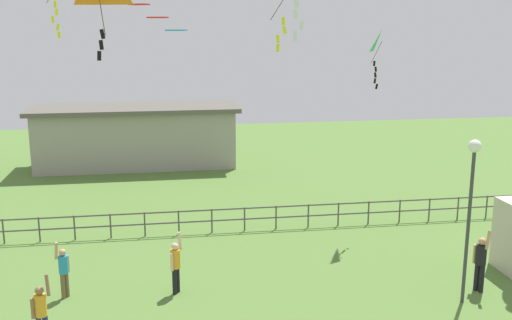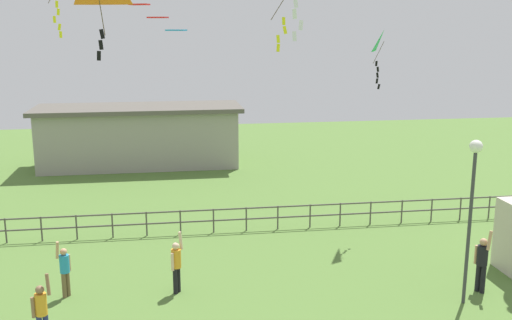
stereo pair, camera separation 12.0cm
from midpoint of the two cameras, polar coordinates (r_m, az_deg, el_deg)
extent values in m
cylinder|color=#38383D|center=(17.76, 20.02, -6.30)|extent=(0.10, 0.10, 4.45)
sphere|color=white|center=(17.17, 20.62, 1.23)|extent=(0.36, 0.36, 0.36)
cylinder|color=brown|center=(18.55, -17.81, -11.43)|extent=(0.13, 0.13, 0.76)
cylinder|color=brown|center=(18.64, -17.49, -11.28)|extent=(0.13, 0.13, 0.76)
cylinder|color=#268CBF|center=(18.35, -17.79, -9.49)|extent=(0.28, 0.28, 0.54)
sphere|color=tan|center=(18.22, -17.87, -8.41)|extent=(0.20, 0.20, 0.20)
cylinder|color=tan|center=(18.09, -18.41, -8.24)|extent=(0.16, 0.15, 0.52)
cylinder|color=tan|center=(18.48, -17.37, -9.41)|extent=(0.08, 0.08, 0.51)
cylinder|color=black|center=(18.20, -7.31, -11.30)|extent=(0.14, 0.14, 0.80)
cylinder|color=black|center=(18.08, -7.58, -11.48)|extent=(0.14, 0.14, 0.80)
cylinder|color=orange|center=(17.87, -7.51, -9.39)|extent=(0.29, 0.29, 0.57)
sphere|color=beige|center=(17.73, -7.55, -8.22)|extent=(0.21, 0.21, 0.21)
cylinder|color=beige|center=(17.82, -7.08, -7.71)|extent=(0.17, 0.15, 0.54)
cylinder|color=beige|center=(17.74, -7.85, -9.70)|extent=(0.09, 0.09, 0.54)
cylinder|color=black|center=(19.22, 21.19, -10.67)|extent=(0.15, 0.15, 0.86)
cylinder|color=black|center=(19.30, 20.76, -10.54)|extent=(0.15, 0.15, 0.86)
cylinder|color=black|center=(18.99, 21.15, -8.57)|extent=(0.31, 0.31, 0.61)
sphere|color=tan|center=(18.85, 21.25, -7.38)|extent=(0.23, 0.23, 0.23)
cylinder|color=tan|center=(18.67, 21.75, -7.22)|extent=(0.21, 0.17, 0.58)
cylinder|color=tan|center=(19.10, 20.60, -8.51)|extent=(0.09, 0.09, 0.58)
cylinder|color=orange|center=(15.93, -19.80, -12.94)|extent=(0.29, 0.29, 0.56)
sphere|color=#8C6647|center=(15.77, -19.90, -11.67)|extent=(0.21, 0.21, 0.21)
cylinder|color=#8C6647|center=(15.72, -19.19, -11.25)|extent=(0.16, 0.21, 0.54)
cylinder|color=#8C6647|center=(15.91, -20.48, -13.17)|extent=(0.09, 0.09, 0.53)
cylinder|color=#4C381E|center=(12.84, -14.51, 14.17)|extent=(0.11, 0.39, 1.19)
cube|color=black|center=(12.84, -14.34, 11.68)|extent=(0.12, 0.04, 0.21)
cube|color=black|center=(12.83, -14.45, 10.69)|extent=(0.09, 0.02, 0.20)
cube|color=black|center=(12.82, -14.63, 9.69)|extent=(0.09, 0.02, 0.20)
cube|color=yellow|center=(19.03, -18.46, 14.04)|extent=(0.09, 0.03, 0.20)
cube|color=yellow|center=(19.03, -18.33, 13.39)|extent=(0.10, 0.03, 0.21)
cube|color=yellow|center=(18.99, -18.66, 12.70)|extent=(0.08, 0.03, 0.20)
cube|color=yellow|center=(19.03, -18.23, 12.07)|extent=(0.12, 0.02, 0.21)
cube|color=yellow|center=(19.03, -18.12, 11.41)|extent=(0.08, 0.03, 0.20)
cube|color=white|center=(12.26, 4.13, 14.89)|extent=(0.10, 0.04, 0.21)
cube|color=white|center=(12.24, 4.02, 13.86)|extent=(0.10, 0.03, 0.21)
cube|color=white|center=(12.35, 4.63, 12.82)|extent=(0.10, 0.04, 0.21)
cube|color=white|center=(12.24, 4.01, 11.80)|extent=(0.08, 0.04, 0.20)
pyramid|color=#1EB759|center=(23.09, 12.38, 11.11)|extent=(0.85, 1.19, 0.84)
cylinder|color=#4C381E|center=(23.12, 11.87, 10.10)|extent=(0.35, 0.18, 0.84)
cube|color=black|center=(23.07, 11.66, 9.09)|extent=(0.08, 0.05, 0.20)
cube|color=black|center=(23.15, 11.80, 8.55)|extent=(0.12, 0.04, 0.21)
cube|color=black|center=(23.17, 11.76, 8.00)|extent=(0.11, 0.01, 0.21)
cube|color=black|center=(23.17, 11.72, 7.46)|extent=(0.09, 0.04, 0.20)
cube|color=black|center=(23.27, 11.88, 6.93)|extent=(0.11, 0.02, 0.21)
cylinder|color=#4C381E|center=(15.31, 2.74, 14.92)|extent=(0.55, 0.11, 0.86)
cube|color=yellow|center=(15.34, 2.92, 13.22)|extent=(0.08, 0.04, 0.20)
cube|color=yellow|center=(15.36, 3.03, 12.39)|extent=(0.12, 0.05, 0.21)
cube|color=yellow|center=(15.23, 2.38, 11.57)|extent=(0.10, 0.01, 0.21)
cube|color=yellow|center=(15.24, 2.38, 10.74)|extent=(0.09, 0.04, 0.20)
cube|color=red|center=(14.41, -10.94, 14.50)|extent=(0.51, 0.41, 0.03)
cube|color=red|center=(14.22, -9.20, 13.40)|extent=(0.51, 0.39, 0.03)
cube|color=#198CD1|center=(14.04, -7.45, 12.29)|extent=(0.51, 0.41, 0.03)
cylinder|color=#4C4742|center=(23.67, -22.83, -6.30)|extent=(0.06, 0.06, 0.95)
cylinder|color=#4C4742|center=(23.39, -19.82, -6.27)|extent=(0.06, 0.06, 0.95)
cylinder|color=#4C4742|center=(23.17, -16.76, -6.22)|extent=(0.06, 0.06, 0.95)
cylinder|color=#4C4742|center=(23.02, -13.51, -6.16)|extent=(0.06, 0.06, 0.95)
cylinder|color=#4C4742|center=(22.94, -10.35, -6.07)|extent=(0.06, 0.06, 0.95)
cylinder|color=#4C4742|center=(22.93, -7.14, -5.97)|extent=(0.06, 0.06, 0.95)
cylinder|color=#4C4742|center=(22.99, -3.96, -5.85)|extent=(0.06, 0.06, 0.95)
cylinder|color=#4C4742|center=(23.12, -0.79, -5.71)|extent=(0.06, 0.06, 0.95)
cylinder|color=#4C4742|center=(23.32, 2.26, -5.55)|extent=(0.06, 0.06, 0.95)
cylinder|color=#4C4742|center=(23.59, 5.38, -5.38)|extent=(0.06, 0.06, 0.95)
cylinder|color=#4C4742|center=(23.91, 8.25, -5.21)|extent=(0.06, 0.06, 0.95)
cylinder|color=#4C4742|center=(24.30, 11.11, -5.03)|extent=(0.06, 0.06, 0.95)
cylinder|color=#4C4742|center=(24.77, 14.00, -4.83)|extent=(0.06, 0.06, 0.95)
cylinder|color=#4C4742|center=(25.29, 16.68, -4.64)|extent=(0.06, 0.06, 0.95)
cylinder|color=#4C4742|center=(25.84, 19.21, -4.44)|extent=(0.06, 0.06, 0.95)
cylinder|color=#4C4742|center=(26.46, 21.66, -4.25)|extent=(0.06, 0.06, 0.95)
cube|color=#4C4742|center=(22.87, -3.52, -4.79)|extent=(36.00, 0.05, 0.05)
cube|color=#4C4742|center=(23.01, -3.50, -5.83)|extent=(36.00, 0.05, 0.05)
cube|color=gray|center=(34.33, -11.04, 2.07)|extent=(10.90, 3.59, 3.18)
cube|color=#59544C|center=(34.06, -11.16, 4.90)|extent=(11.50, 4.19, 0.24)
camera|label=1|loc=(0.06, -89.76, 0.05)|focal=41.54mm
camera|label=2|loc=(0.06, 90.24, -0.05)|focal=41.54mm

